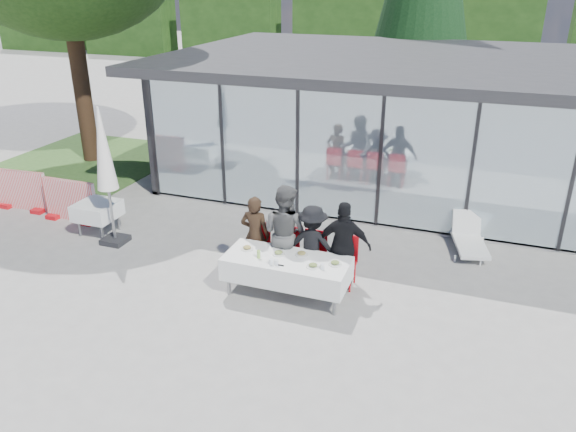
# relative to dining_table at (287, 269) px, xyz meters

# --- Properties ---
(ground) EXTENTS (90.00, 90.00, 0.00)m
(ground) POSITION_rel_dining_table_xyz_m (-0.11, -0.47, -0.54)
(ground) COLOR gray
(ground) RESTS_ON ground
(pavilion) EXTENTS (14.80, 8.80, 3.44)m
(pavilion) POSITION_rel_dining_table_xyz_m (1.89, 7.70, 1.61)
(pavilion) COLOR gray
(pavilion) RESTS_ON ground
(treeline) EXTENTS (62.50, 2.00, 4.40)m
(treeline) POSITION_rel_dining_table_xyz_m (-2.11, 27.53, 1.66)
(treeline) COLOR #173410
(treeline) RESTS_ON ground
(dining_table) EXTENTS (2.26, 0.96, 0.75)m
(dining_table) POSITION_rel_dining_table_xyz_m (0.00, 0.00, 0.00)
(dining_table) COLOR silver
(dining_table) RESTS_ON ground
(diner_a) EXTENTS (0.62, 0.62, 1.59)m
(diner_a) POSITION_rel_dining_table_xyz_m (-0.88, 0.62, 0.26)
(diner_a) COLOR black
(diner_a) RESTS_ON ground
(diner_chair_a) EXTENTS (0.44, 0.44, 0.97)m
(diner_chair_a) POSITION_rel_dining_table_xyz_m (-0.88, 0.75, -0.00)
(diner_chair_a) COLOR #BA0C13
(diner_chair_a) RESTS_ON ground
(diner_b) EXTENTS (1.14, 1.14, 1.89)m
(diner_b) POSITION_rel_dining_table_xyz_m (-0.27, 0.62, 0.41)
(diner_b) COLOR #555555
(diner_b) RESTS_ON ground
(diner_chair_b) EXTENTS (0.44, 0.44, 0.97)m
(diner_chair_b) POSITION_rel_dining_table_xyz_m (-0.27, 0.75, -0.00)
(diner_chair_b) COLOR #BA0C13
(diner_chair_b) RESTS_ON ground
(diner_c) EXTENTS (1.05, 1.05, 1.55)m
(diner_c) POSITION_rel_dining_table_xyz_m (0.28, 0.62, 0.24)
(diner_c) COLOR black
(diner_c) RESTS_ON ground
(diner_chair_c) EXTENTS (0.44, 0.44, 0.97)m
(diner_chair_c) POSITION_rel_dining_table_xyz_m (0.28, 0.75, -0.00)
(diner_chair_c) COLOR #BA0C13
(diner_chair_c) RESTS_ON ground
(diner_d) EXTENTS (1.12, 1.12, 1.71)m
(diner_d) POSITION_rel_dining_table_xyz_m (0.89, 0.62, 0.32)
(diner_d) COLOR black
(diner_d) RESTS_ON ground
(diner_chair_d) EXTENTS (0.44, 0.44, 0.97)m
(diner_chair_d) POSITION_rel_dining_table_xyz_m (0.89, 0.75, -0.00)
(diner_chair_d) COLOR #BA0C13
(diner_chair_d) RESTS_ON ground
(plate_a) EXTENTS (0.24, 0.24, 0.07)m
(plate_a) POSITION_rel_dining_table_xyz_m (-0.81, 0.09, 0.24)
(plate_a) COLOR silver
(plate_a) RESTS_ON dining_table
(plate_b) EXTENTS (0.24, 0.24, 0.07)m
(plate_b) POSITION_rel_dining_table_xyz_m (-0.19, 0.10, 0.24)
(plate_b) COLOR silver
(plate_b) RESTS_ON dining_table
(plate_c) EXTENTS (0.24, 0.24, 0.07)m
(plate_c) POSITION_rel_dining_table_xyz_m (0.21, 0.21, 0.24)
(plate_c) COLOR silver
(plate_c) RESTS_ON dining_table
(plate_d) EXTENTS (0.24, 0.24, 0.07)m
(plate_d) POSITION_rel_dining_table_xyz_m (0.88, 0.07, 0.24)
(plate_d) COLOR silver
(plate_d) RESTS_ON dining_table
(plate_extra) EXTENTS (0.24, 0.24, 0.07)m
(plate_extra) POSITION_rel_dining_table_xyz_m (0.54, -0.15, 0.24)
(plate_extra) COLOR silver
(plate_extra) RESTS_ON dining_table
(juice_bottle) EXTENTS (0.06, 0.06, 0.15)m
(juice_bottle) POSITION_rel_dining_table_xyz_m (-0.47, -0.16, 0.29)
(juice_bottle) COLOR #88BA4D
(juice_bottle) RESTS_ON dining_table
(drinking_glasses) EXTENTS (0.97, 0.20, 0.10)m
(drinking_glasses) POSITION_rel_dining_table_xyz_m (0.15, -0.26, 0.26)
(drinking_glasses) COLOR silver
(drinking_glasses) RESTS_ON dining_table
(folded_eyeglasses) EXTENTS (0.14, 0.03, 0.01)m
(folded_eyeglasses) POSITION_rel_dining_table_xyz_m (-0.01, -0.29, 0.22)
(folded_eyeglasses) COLOR black
(folded_eyeglasses) RESTS_ON dining_table
(spare_table_left) EXTENTS (0.86, 0.86, 0.74)m
(spare_table_left) POSITION_rel_dining_table_xyz_m (-4.90, 1.04, 0.02)
(spare_table_left) COLOR silver
(spare_table_left) RESTS_ON ground
(spare_chair_b) EXTENTS (0.55, 0.55, 0.97)m
(spare_chair_b) POSITION_rel_dining_table_xyz_m (4.54, 3.77, -0.00)
(spare_chair_b) COLOR #BA0C13
(spare_chair_b) RESTS_ON ground
(market_umbrella) EXTENTS (0.50, 0.50, 3.00)m
(market_umbrella) POSITION_rel_dining_table_xyz_m (-4.28, 0.75, 1.41)
(market_umbrella) COLOR black
(market_umbrella) RESTS_ON ground
(lounger) EXTENTS (0.91, 1.44, 0.72)m
(lounger) POSITION_rel_dining_table_xyz_m (3.00, 3.09, -0.28)
(lounger) COLOR silver
(lounger) RESTS_ON ground
(grass_patch) EXTENTS (5.00, 5.00, 0.02)m
(grass_patch) POSITION_rel_dining_table_xyz_m (-8.61, 5.53, -0.53)
(grass_patch) COLOR #385926
(grass_patch) RESTS_ON ground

